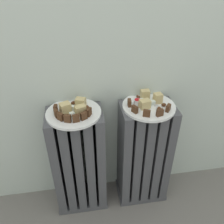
{
  "coord_description": "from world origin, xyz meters",
  "views": [
    {
      "loc": [
        -0.14,
        -0.63,
        1.25
      ],
      "look_at": [
        0.0,
        0.28,
        0.62
      ],
      "focal_mm": 37.99,
      "sensor_mm": 36.0,
      "label": 1
    }
  ],
  "objects_px": {
    "radiator_left": "(79,163)",
    "plate_left": "(74,113)",
    "jam_bowl_right": "(137,102)",
    "fork": "(157,108)",
    "radiator_right": "(144,155)",
    "plate_right": "(149,106)"
  },
  "relations": [
    {
      "from": "plate_left",
      "to": "plate_right",
      "type": "relative_size",
      "value": 1.0
    },
    {
      "from": "plate_right",
      "to": "fork",
      "type": "bearing_deg",
      "value": -50.27
    },
    {
      "from": "radiator_left",
      "to": "radiator_right",
      "type": "distance_m",
      "value": 0.36
    },
    {
      "from": "radiator_right",
      "to": "plate_right",
      "type": "relative_size",
      "value": 2.48
    },
    {
      "from": "radiator_left",
      "to": "jam_bowl_right",
      "type": "xyz_separation_m",
      "value": [
        0.3,
        0.02,
        0.35
      ]
    },
    {
      "from": "plate_right",
      "to": "jam_bowl_right",
      "type": "xyz_separation_m",
      "value": [
        -0.05,
        0.02,
        0.02
      ]
    },
    {
      "from": "plate_left",
      "to": "fork",
      "type": "height_order",
      "value": "fork"
    },
    {
      "from": "radiator_right",
      "to": "fork",
      "type": "relative_size",
      "value": 6.33
    },
    {
      "from": "plate_left",
      "to": "fork",
      "type": "relative_size",
      "value": 2.55
    },
    {
      "from": "jam_bowl_right",
      "to": "radiator_right",
      "type": "bearing_deg",
      "value": -17.89
    },
    {
      "from": "plate_left",
      "to": "fork",
      "type": "bearing_deg",
      "value": -5.02
    },
    {
      "from": "jam_bowl_right",
      "to": "fork",
      "type": "distance_m",
      "value": 0.1
    },
    {
      "from": "plate_right",
      "to": "radiator_right",
      "type": "bearing_deg",
      "value": 63.43
    },
    {
      "from": "radiator_left",
      "to": "plate_right",
      "type": "distance_m",
      "value": 0.48
    },
    {
      "from": "jam_bowl_right",
      "to": "fork",
      "type": "height_order",
      "value": "jam_bowl_right"
    },
    {
      "from": "radiator_left",
      "to": "radiator_right",
      "type": "bearing_deg",
      "value": 0.0
    },
    {
      "from": "radiator_left",
      "to": "fork",
      "type": "bearing_deg",
      "value": -5.02
    },
    {
      "from": "fork",
      "to": "jam_bowl_right",
      "type": "bearing_deg",
      "value": 147.83
    },
    {
      "from": "radiator_left",
      "to": "jam_bowl_right",
      "type": "height_order",
      "value": "jam_bowl_right"
    },
    {
      "from": "radiator_right",
      "to": "plate_left",
      "type": "bearing_deg",
      "value": -180.0
    },
    {
      "from": "plate_left",
      "to": "jam_bowl_right",
      "type": "bearing_deg",
      "value": 3.2
    },
    {
      "from": "radiator_left",
      "to": "plate_left",
      "type": "bearing_deg",
      "value": -63.43
    }
  ]
}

